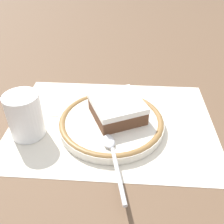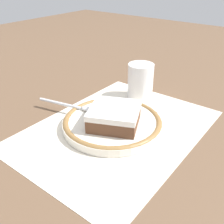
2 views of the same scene
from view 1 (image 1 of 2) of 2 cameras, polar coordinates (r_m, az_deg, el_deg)
name	(u,v)px [view 1 (image 1 of 2)]	position (r m, az deg, el deg)	size (l,w,h in m)	color
ground_plane	(112,123)	(0.53, -0.03, -2.36)	(2.40, 2.40, 0.00)	brown
placemat	(112,122)	(0.53, -0.03, -2.30)	(0.42, 0.31, 0.00)	beige
plate	(112,122)	(0.51, 0.00, -2.31)	(0.21, 0.21, 0.02)	silver
cake_slice	(117,110)	(0.51, 1.14, 0.53)	(0.13, 0.13, 0.04)	brown
spoon	(114,154)	(0.44, 0.37, -9.29)	(0.05, 0.15, 0.01)	silver
cup	(26,118)	(0.51, -18.72, -1.26)	(0.06, 0.06, 0.09)	white
sugar_packet	(54,108)	(0.58, -12.73, 0.84)	(0.05, 0.03, 0.01)	white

